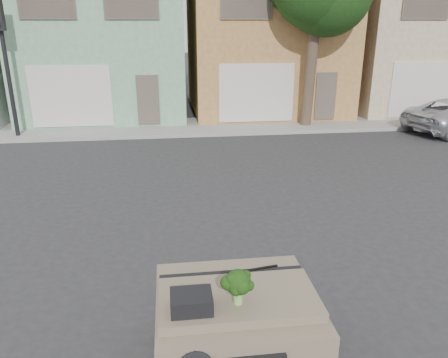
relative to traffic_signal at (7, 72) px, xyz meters
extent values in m
plane|color=#303033|center=(6.50, -9.50, -2.55)|extent=(120.00, 120.00, 0.00)
cube|color=gray|center=(6.50, 1.00, -2.47)|extent=(40.00, 3.00, 0.15)
cube|color=#7DAF89|center=(3.00, 5.00, 1.23)|extent=(7.20, 8.20, 7.55)
cube|color=#B58049|center=(10.50, 5.00, 1.23)|extent=(7.20, 8.20, 7.55)
cube|color=#C8B08D|center=(18.00, 5.00, 1.23)|extent=(7.20, 8.20, 7.55)
cube|color=black|center=(0.00, 0.00, 0.00)|extent=(0.40, 0.40, 5.10)
cube|color=#193912|center=(11.50, 0.30, 1.70)|extent=(4.40, 4.00, 8.50)
cube|color=#766754|center=(6.50, -12.50, -1.99)|extent=(2.00, 1.80, 1.12)
cube|color=black|center=(5.92, -12.85, -1.33)|extent=(0.48, 0.38, 0.20)
cube|color=black|center=(6.78, -12.12, -1.42)|extent=(0.69, 0.15, 0.02)
cube|color=black|center=(6.47, -12.80, -1.21)|extent=(0.51, 0.51, 0.44)
camera|label=1|loc=(5.75, -17.08, 1.68)|focal=35.00mm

